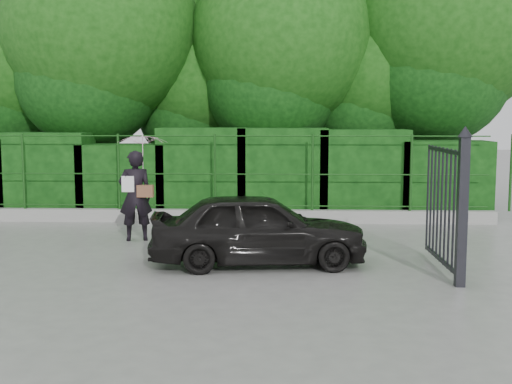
{
  "coord_description": "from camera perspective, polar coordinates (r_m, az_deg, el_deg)",
  "views": [
    {
      "loc": [
        1.95,
        -10.55,
        2.48
      ],
      "look_at": [
        1.49,
        1.3,
        1.1
      ],
      "focal_mm": 45.0,
      "sensor_mm": 36.0,
      "label": 1
    }
  ],
  "objects": [
    {
      "name": "kerb",
      "position": [
        15.35,
        -5.12,
        -2.12
      ],
      "size": [
        14.0,
        0.25,
        0.3
      ],
      "primitive_type": "cube",
      "color": "#9E9E99",
      "rests_on": "ground"
    },
    {
      "name": "car",
      "position": [
        10.83,
        0.2,
        -3.25
      ],
      "size": [
        3.77,
        1.83,
        1.24
      ],
      "primitive_type": "imported",
      "rotation": [
        0.0,
        0.0,
        1.67
      ],
      "color": "black",
      "rests_on": "ground"
    },
    {
      "name": "hedge",
      "position": [
        16.23,
        -4.49,
        1.51
      ],
      "size": [
        14.2,
        1.2,
        2.23
      ],
      "color": "black",
      "rests_on": "ground"
    },
    {
      "name": "ground",
      "position": [
        11.01,
        -8.11,
        -6.44
      ],
      "size": [
        80.0,
        80.0,
        0.0
      ],
      "primitive_type": "plane",
      "color": "gray"
    },
    {
      "name": "fence",
      "position": [
        15.2,
        -4.33,
        1.79
      ],
      "size": [
        14.13,
        0.06,
        1.8
      ],
      "color": "#174614",
      "rests_on": "kerb"
    },
    {
      "name": "trees",
      "position": [
        18.43,
        -0.33,
        13.3
      ],
      "size": [
        17.1,
        6.15,
        8.08
      ],
      "color": "black",
      "rests_on": "ground"
    },
    {
      "name": "gate",
      "position": [
        10.26,
        17.16,
        -0.9
      ],
      "size": [
        0.22,
        2.33,
        2.36
      ],
      "color": "black",
      "rests_on": "ground"
    },
    {
      "name": "woman",
      "position": [
        13.1,
        -10.28,
        1.82
      ],
      "size": [
        1.02,
        1.0,
        2.16
      ],
      "color": "black",
      "rests_on": "ground"
    }
  ]
}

